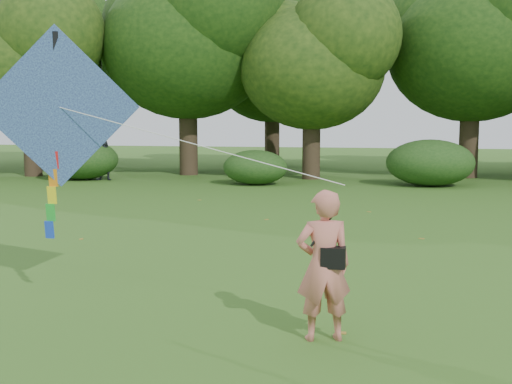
# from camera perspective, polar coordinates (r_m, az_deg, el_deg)

# --- Properties ---
(ground) EXTENTS (100.00, 100.00, 0.00)m
(ground) POSITION_cam_1_polar(r_m,az_deg,el_deg) (9.09, 4.64, -11.05)
(ground) COLOR #265114
(ground) RESTS_ON ground
(man_kite_flyer) EXTENTS (0.79, 0.63, 1.89)m
(man_kite_flyer) POSITION_cam_1_polar(r_m,az_deg,el_deg) (8.00, 6.02, -6.51)
(man_kite_flyer) COLOR #C86D5E
(man_kite_flyer) RESTS_ON ground
(bystander_left) EXTENTS (0.92, 0.75, 1.75)m
(bystander_left) POSITION_cam_1_polar(r_m,az_deg,el_deg) (28.76, -13.27, 2.74)
(bystander_left) COLOR #282A35
(bystander_left) RESTS_ON ground
(crossbody_bag) EXTENTS (0.43, 0.20, 0.73)m
(crossbody_bag) POSITION_cam_1_polar(r_m,az_deg,el_deg) (7.94, 6.85, -5.71)
(crossbody_bag) COLOR black
(crossbody_bag) RESTS_ON ground
(flying_kite) EXTENTS (5.31, 1.28, 3.11)m
(flying_kite) POSITION_cam_1_polar(r_m,az_deg,el_deg) (9.77, -17.15, 6.96)
(flying_kite) COLOR #23489A
(flying_kite) RESTS_ON ground
(tree_line) EXTENTS (54.70, 15.30, 9.48)m
(tree_line) POSITION_cam_1_polar(r_m,az_deg,el_deg) (31.63, 12.33, 11.69)
(tree_line) COLOR #3A2D1E
(tree_line) RESTS_ON ground
(shrub_band) EXTENTS (39.15, 3.22, 1.88)m
(shrub_band) POSITION_cam_1_polar(r_m,az_deg,el_deg) (26.34, 7.17, 2.48)
(shrub_band) COLOR #264919
(shrub_band) RESTS_ON ground
(fallen_leaves) EXTENTS (11.15, 14.53, 0.01)m
(fallen_leaves) POSITION_cam_1_polar(r_m,az_deg,el_deg) (13.19, 9.20, -5.48)
(fallen_leaves) COLOR olive
(fallen_leaves) RESTS_ON ground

